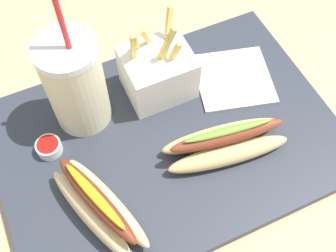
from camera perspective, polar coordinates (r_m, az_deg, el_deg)
The scene contains 8 objects.
ground_plane at distance 0.64m, azimuth 0.00°, elevation -2.76°, with size 2.40×2.40×0.02m, color tan.
food_tray at distance 0.63m, azimuth 0.00°, elevation -1.89°, with size 0.49×0.34×0.02m, color #2D333D.
soda_cup at distance 0.59m, azimuth -12.43°, elevation 5.60°, with size 0.08×0.08×0.25m.
fries_basket at distance 0.63m, azimuth -1.39°, elevation 7.31°, with size 0.10×0.08×0.14m.
hot_dog_1 at distance 0.59m, azimuth 7.78°, elevation -2.24°, with size 0.18×0.09×0.06m.
hot_dog_2 at distance 0.55m, azimuth -9.36°, elevation -10.66°, with size 0.10×0.17×0.07m.
ketchup_cup_1 at distance 0.62m, azimuth -15.83°, elevation -2.72°, with size 0.04×0.04×0.02m.
napkin_stack at distance 0.68m, azimuth 8.88°, elevation 6.38°, with size 0.12×0.11×0.00m, color white.
Camera 1 is at (-0.13, -0.28, 0.56)m, focal length 45.05 mm.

